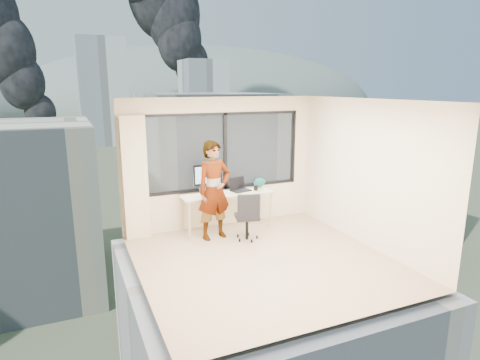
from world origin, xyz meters
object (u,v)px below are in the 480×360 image
laptop (241,185)px  chair (247,215)px  person (214,190)px  game_console (206,190)px  handbag (259,182)px  monitor (208,179)px  desk (227,211)px

laptop → chair: bearing=-119.1°
person → game_console: bearing=74.6°
person → game_console: size_ratio=6.73×
chair → laptop: size_ratio=2.38×
game_console → laptop: (0.65, -0.23, 0.09)m
game_console → handbag: 1.14m
person → monitor: 0.49m
laptop → game_console: bearing=145.8°
chair → handbag: handbag is taller
desk → handbag: bearing=12.3°
person → chair: bearing=-42.7°
chair → person: size_ratio=0.51×
person → laptop: person is taller
monitor → laptop: 0.69m
laptop → monitor: bearing=156.7°
monitor → handbag: bearing=1.5°
chair → laptop: (0.18, 0.70, 0.40)m
monitor → handbag: (1.15, 0.05, -0.19)m
game_console → chair: bearing=-63.4°
chair → game_console: 1.09m
desk → monitor: bearing=159.8°
laptop → handbag: size_ratio=1.55×
monitor → chair: bearing=-59.9°
handbag → chair: bearing=-129.6°
game_console → handbag: handbag is taller
monitor → handbag: monitor is taller
laptop → desk: bearing=170.2°
person → laptop: bearing=17.5°
desk → person: (-0.39, -0.35, 0.55)m
desk → person: bearing=-137.9°
desk → chair: (0.13, -0.67, 0.09)m
person → monitor: (0.04, 0.48, 0.12)m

